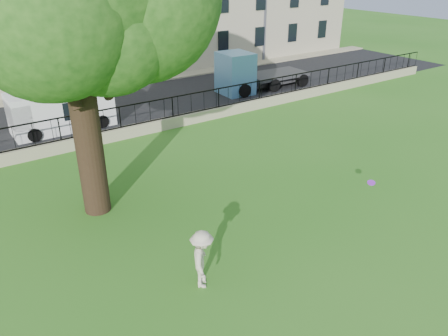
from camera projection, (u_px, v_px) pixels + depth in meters
ground at (274, 257)px, 13.56m from camera, size 120.00×120.00×0.00m
retaining_wall at (122, 133)px, 22.34m from camera, size 50.00×0.40×0.60m
iron_railing at (120, 117)px, 21.97m from camera, size 50.00×0.05×1.13m
street at (91, 114)px, 25.95m from camera, size 60.00×9.00×0.01m
sidewalk at (65, 93)px, 29.78m from camera, size 60.00×1.40×0.12m
man at (202, 259)px, 12.04m from camera, size 1.16×1.32×1.77m
frisbee at (371, 183)px, 14.77m from camera, size 0.33×0.34×0.12m
white_van at (62, 110)px, 23.30m from camera, size 5.23×2.07×2.19m
blue_truck at (263, 69)px, 30.53m from camera, size 6.67×2.61×2.76m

